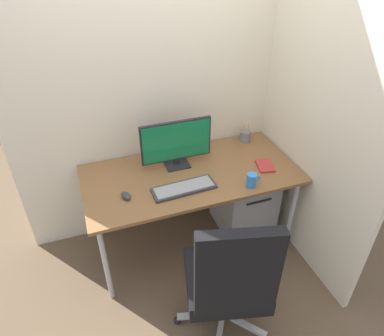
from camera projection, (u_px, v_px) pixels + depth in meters
ground_plane at (191, 241)px, 3.06m from camera, size 8.00×8.00×0.00m
wall_back at (172, 66)px, 2.57m from camera, size 2.50×0.04×2.80m
wall_side_right at (313, 78)px, 2.38m from camera, size 0.04×1.68×2.80m
desk at (191, 179)px, 2.67m from camera, size 1.59×0.77×0.73m
office_chair at (230, 280)px, 2.08m from camera, size 0.65×0.66×1.07m
filing_cabinet at (244, 196)px, 3.06m from camera, size 0.43×0.49×0.64m
monitor at (176, 143)px, 2.62m from camera, size 0.54×0.14×0.37m
keyboard at (184, 188)px, 2.47m from camera, size 0.46×0.18×0.02m
mouse at (126, 196)px, 2.39m from camera, size 0.08×0.11×0.04m
pen_holder at (245, 136)px, 2.99m from camera, size 0.09×0.09×0.18m
notebook at (265, 166)px, 2.70m from camera, size 0.15×0.19×0.02m
coffee_mug at (252, 180)px, 2.48m from camera, size 0.11×0.07×0.10m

